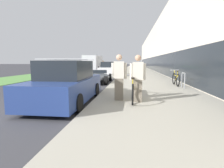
{
  "coord_description": "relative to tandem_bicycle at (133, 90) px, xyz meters",
  "views": [
    {
      "loc": [
        4.73,
        -4.14,
        1.55
      ],
      "look_at": [
        2.62,
        13.73,
        -0.75
      ],
      "focal_mm": 28.0,
      "sensor_mm": 36.0,
      "label": 1
    }
  ],
  "objects": [
    {
      "name": "bike_rack_hoop",
      "position": [
        2.77,
        3.39,
        0.13
      ],
      "size": [
        0.05,
        0.6,
        0.84
      ],
      "color": "gray",
      "rests_on": "sidewalk_slab"
    },
    {
      "name": "person_rider",
      "position": [
        0.17,
        -0.29,
        0.46
      ],
      "size": [
        0.57,
        0.22,
        1.68
      ],
      "color": "#756B5B",
      "rests_on": "sidewalk_slab"
    },
    {
      "name": "moving_truck",
      "position": [
        -6.65,
        23.06,
        0.8
      ],
      "size": [
        2.33,
        7.55,
        2.54
      ],
      "color": "orange",
      "rests_on": "ground"
    },
    {
      "name": "sidewalk_slab",
      "position": [
        0.92,
        18.59,
        -0.44
      ],
      "size": [
        4.8,
        70.0,
        0.12
      ],
      "color": "#A39E8E",
      "rests_on": "ground"
    },
    {
      "name": "storefront_facade",
      "position": [
        8.35,
        26.59,
        3.21
      ],
      "size": [
        10.01,
        70.0,
        7.45
      ],
      "color": "beige",
      "rests_on": "ground"
    },
    {
      "name": "person_bystander",
      "position": [
        -0.51,
        -0.07,
        0.47
      ],
      "size": [
        0.58,
        0.23,
        1.71
      ],
      "color": "#756B5B",
      "rests_on": "sidewalk_slab"
    },
    {
      "name": "tandem_bicycle",
      "position": [
        0.0,
        0.0,
        0.0
      ],
      "size": [
        0.52,
        2.39,
        0.91
      ],
      "color": "black",
      "rests_on": "sidewalk_slab"
    },
    {
      "name": "parked_sedan_curbside",
      "position": [
        -2.49,
        -0.22,
        0.21
      ],
      "size": [
        1.9,
        4.36,
        1.66
      ],
      "color": "navy",
      "rests_on": "ground"
    },
    {
      "name": "vintage_roadster_curbside",
      "position": [
        -2.57,
        6.2,
        -0.1
      ],
      "size": [
        1.78,
        4.2,
        0.92
      ],
      "color": "#4C5156",
      "rests_on": "ground"
    },
    {
      "name": "lawn_strip",
      "position": [
        -10.63,
        22.59,
        -0.49
      ],
      "size": [
        4.45,
        70.0,
        0.03
      ],
      "color": "#5B9347",
      "rests_on": "ground"
    },
    {
      "name": "cruiser_bike_nearest",
      "position": [
        2.62,
        4.43,
        0.01
      ],
      "size": [
        0.52,
        1.73,
        0.93
      ],
      "color": "black",
      "rests_on": "sidewalk_slab"
    },
    {
      "name": "parked_sedan_far",
      "position": [
        -2.5,
        12.09,
        0.21
      ],
      "size": [
        1.9,
        4.13,
        1.55
      ],
      "color": "white",
      "rests_on": "ground"
    }
  ]
}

